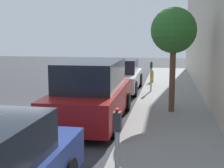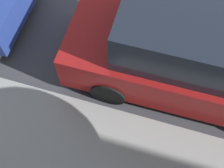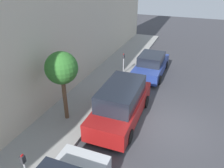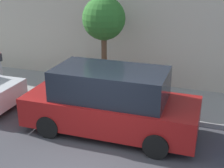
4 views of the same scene
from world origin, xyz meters
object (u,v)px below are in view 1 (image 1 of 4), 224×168
Objects in this scene: parked_minivan_second at (92,92)px; parking_meter_far at (151,73)px; parking_meter_near at (117,146)px; fire_hydrant at (152,76)px; street_tree at (174,31)px; parked_sedan_third at (120,76)px.

parked_minivan_second reaches higher than parking_meter_far.
fire_hydrant is (-0.10, 12.81, -0.56)m from parking_meter_near.
parking_meter_far is at bearing 90.00° from parking_meter_near.
parked_sedan_third is at bearing 117.97° from street_tree.
street_tree reaches higher than parked_minivan_second.
parking_meter_near is (1.54, -10.69, 0.33)m from parked_sedan_third.
parked_sedan_third is 6.55× the size of fire_hydrant.
fire_hydrant is at bearing 79.22° from parked_minivan_second.
parked_minivan_second is at bearing -107.76° from parking_meter_far.
parked_minivan_second is 5.25m from parking_meter_near.
parked_sedan_third is at bearing 98.21° from parking_meter_near.
parked_minivan_second is at bearing -155.56° from street_tree.
parked_minivan_second is 1.43× the size of street_tree.
parking_meter_far is 2.01× the size of fire_hydrant.
street_tree is (0.88, -3.83, 1.80)m from parking_meter_far.
parked_minivan_second reaches higher than fire_hydrant.
street_tree is at bearing -62.03° from parked_sedan_third.
parking_meter_near is at bearing -89.55° from fire_hydrant.
parked_sedan_third is 10.81m from parking_meter_near.
street_tree is at bearing 24.44° from parked_minivan_second.
fire_hydrant is at bearing 55.71° from parked_sedan_third.
parked_sedan_third is 2.57m from fire_hydrant.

